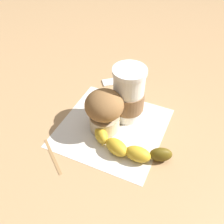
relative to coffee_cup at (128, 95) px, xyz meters
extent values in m
plane|color=tan|center=(0.05, -0.03, -0.07)|extent=(3.00, 3.00, 0.00)
cube|color=white|center=(0.05, -0.03, -0.07)|extent=(0.29, 0.29, 0.00)
cylinder|color=white|center=(0.00, 0.00, 0.00)|extent=(0.08, 0.08, 0.13)
cylinder|color=white|center=(0.00, 0.00, 0.07)|extent=(0.08, 0.08, 0.01)
cylinder|color=#846042|center=(0.00, 0.00, -0.01)|extent=(0.08, 0.08, 0.05)
cylinder|color=beige|center=(0.06, -0.04, -0.05)|extent=(0.07, 0.07, 0.04)
ellipsoid|color=olive|center=(0.06, -0.04, 0.01)|extent=(0.09, 0.09, 0.07)
ellipsoid|color=gold|center=(0.10, -0.04, -0.05)|extent=(0.06, 0.05, 0.03)
ellipsoid|color=gold|center=(0.13, 0.00, -0.05)|extent=(0.06, 0.07, 0.03)
ellipsoid|color=gold|center=(0.13, 0.05, -0.05)|extent=(0.04, 0.06, 0.03)
ellipsoid|color=brown|center=(0.12, 0.10, -0.05)|extent=(0.04, 0.06, 0.03)
cube|color=white|center=(-0.13, -0.08, -0.07)|extent=(0.05, 0.06, 0.01)
cube|color=#9E7547|center=(0.18, -0.13, -0.07)|extent=(0.08, 0.08, 0.00)
camera|label=1|loc=(0.49, 0.10, 0.42)|focal=42.00mm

